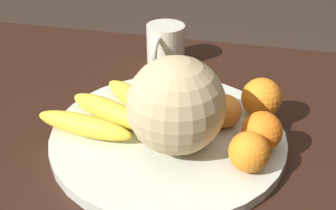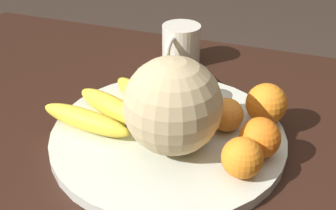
{
  "view_description": "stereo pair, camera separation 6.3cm",
  "coord_description": "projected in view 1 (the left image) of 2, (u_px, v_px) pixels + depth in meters",
  "views": [
    {
      "loc": [
        -0.19,
        0.49,
        1.11
      ],
      "look_at": [
        -0.06,
        -0.04,
        0.77
      ],
      "focal_mm": 42.0,
      "sensor_mm": 36.0,
      "label": 1
    },
    {
      "loc": [
        -0.25,
        0.47,
        1.11
      ],
      "look_at": [
        -0.06,
        -0.04,
        0.77
      ],
      "focal_mm": 42.0,
      "sensor_mm": 36.0,
      "label": 2
    }
  ],
  "objects": [
    {
      "name": "kitchen_table",
      "position": [
        130.0,
        188.0,
        0.7
      ],
      "size": [
        1.28,
        0.95,
        0.7
      ],
      "color": "black",
      "rests_on": "ground_plane"
    },
    {
      "name": "orange_back_left",
      "position": [
        262.0,
        131.0,
        0.6
      ],
      "size": [
        0.06,
        0.06,
        0.06
      ],
      "color": "orange",
      "rests_on": "fruit_bowl"
    },
    {
      "name": "orange_front_left",
      "position": [
        225.0,
        111.0,
        0.66
      ],
      "size": [
        0.06,
        0.06,
        0.06
      ],
      "color": "orange",
      "rests_on": "fruit_bowl"
    },
    {
      "name": "orange_mid_center",
      "position": [
        182.0,
        87.0,
        0.72
      ],
      "size": [
        0.07,
        0.07,
        0.07
      ],
      "color": "orange",
      "rests_on": "fruit_bowl"
    },
    {
      "name": "orange_back_right",
      "position": [
        249.0,
        152.0,
        0.56
      ],
      "size": [
        0.06,
        0.06,
        0.06
      ],
      "color": "orange",
      "rests_on": "fruit_bowl"
    },
    {
      "name": "ceramic_mug",
      "position": [
        165.0,
        44.0,
        0.9
      ],
      "size": [
        0.09,
        0.12,
        0.09
      ],
      "rotation": [
        0.0,
        0.0,
        1.47
      ],
      "color": "beige",
      "rests_on": "kitchen_table"
    },
    {
      "name": "melon",
      "position": [
        176.0,
        105.0,
        0.59
      ],
      "size": [
        0.15,
        0.15,
        0.15
      ],
      "color": "tan",
      "rests_on": "fruit_bowl"
    },
    {
      "name": "orange_front_right",
      "position": [
        261.0,
        98.0,
        0.68
      ],
      "size": [
        0.07,
        0.07,
        0.07
      ],
      "color": "orange",
      "rests_on": "fruit_bowl"
    },
    {
      "name": "banana_bunch",
      "position": [
        138.0,
        101.0,
        0.7
      ],
      "size": [
        0.27,
        0.3,
        0.04
      ],
      "rotation": [
        0.0,
        0.0,
        5.66
      ],
      "color": "brown",
      "rests_on": "fruit_bowl"
    },
    {
      "name": "fruit_bowl",
      "position": [
        168.0,
        134.0,
        0.67
      ],
      "size": [
        0.39,
        0.39,
        0.02
      ],
      "color": "beige",
      "rests_on": "kitchen_table"
    }
  ]
}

